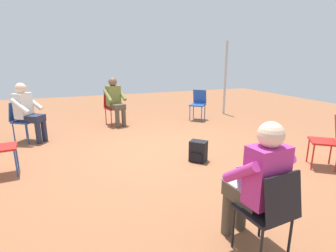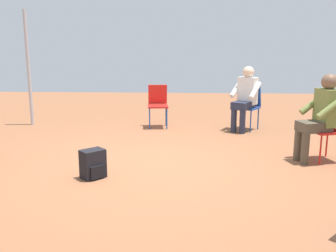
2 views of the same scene
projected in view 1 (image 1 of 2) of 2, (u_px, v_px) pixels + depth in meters
ground_plane at (155, 152)px, 4.97m from camera, size 16.50×16.50×0.00m
chair_southwest at (198, 103)px, 7.45m from camera, size 0.58×0.58×0.85m
chair_northwest at (330, 138)px, 4.15m from camera, size 0.58×0.58×0.85m
chair_south at (113, 106)px, 6.97m from camera, size 0.49×0.53×0.85m
chair_north at (270, 209)px, 2.22m from camera, size 0.43×0.47×0.85m
chair_southeast at (22, 118)px, 5.51m from camera, size 0.58×0.57×0.85m
person_with_laptop at (257, 179)px, 2.31m from camera, size 0.52×0.55×1.24m
person_in_white at (28, 109)px, 5.43m from camera, size 0.63×0.63×1.24m
person_in_olive at (115, 99)px, 6.79m from camera, size 0.58×0.59×1.24m
backpack_near_laptop_user at (198, 152)px, 4.50m from camera, size 0.34×0.34×0.36m
tent_pole_near at (225, 78)px, 8.08m from camera, size 0.07×0.07×2.22m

